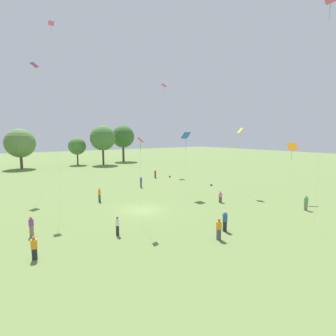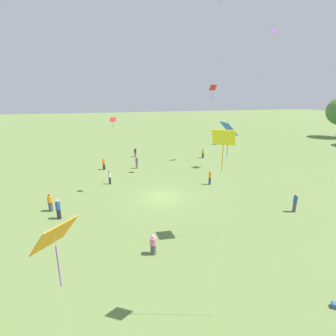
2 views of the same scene
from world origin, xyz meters
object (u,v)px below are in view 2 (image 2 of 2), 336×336
at_px(person_2, 50,203).
at_px(person_10, 295,203).
at_px(person_8, 58,209).
at_px(kite_0, 55,240).
at_px(kite_9, 256,76).
at_px(picnic_bag_0, 336,305).
at_px(person_0, 203,153).
at_px(person_11, 104,164).
at_px(kite_2, 274,40).
at_px(kite_6, 228,131).
at_px(kite_1, 213,90).
at_px(person_1, 135,152).
at_px(person_5, 137,163).
at_px(person_6, 210,177).
at_px(kite_4, 219,22).
at_px(person_7, 110,177).
at_px(person_3, 153,245).
at_px(kite_8, 223,145).
at_px(kite_3, 113,124).

xyz_separation_m(person_2, person_10, (5.54, 22.93, 0.05)).
relative_size(person_8, kite_0, 0.25).
distance_m(kite_9, picnic_bag_0, 47.62).
height_order(person_0, person_11, person_0).
height_order(person_8, kite_2, kite_2).
distance_m(kite_0, kite_6, 14.27).
xyz_separation_m(person_2, kite_1, (-14.67, 22.35, 10.46)).
xyz_separation_m(person_1, person_5, (7.16, -0.57, 0.07)).
bearing_deg(person_8, kite_1, -59.95).
xyz_separation_m(person_6, kite_9, (-21.71, 18.09, 13.24)).
bearing_deg(person_10, picnic_bag_0, 132.33).
relative_size(kite_1, kite_4, 0.55).
relative_size(person_1, person_7, 0.97).
height_order(kite_4, kite_9, kite_4).
distance_m(person_3, person_10, 14.91).
relative_size(person_1, kite_0, 0.22).
bearing_deg(picnic_bag_0, person_6, 178.02).
distance_m(person_2, kite_8, 20.21).
bearing_deg(person_2, person_3, -93.36).
xyz_separation_m(person_1, kite_8, (35.04, 0.12, 8.25)).
relative_size(kite_2, kite_3, 2.23).
xyz_separation_m(person_1, person_8, (21.73, -9.39, 0.13)).
height_order(kite_2, kite_8, kite_2).
distance_m(person_3, person_5, 21.91).
distance_m(person_1, person_8, 23.68).
bearing_deg(kite_9, kite_6, -126.02).
height_order(kite_2, kite_6, kite_2).
bearing_deg(kite_8, kite_4, -36.34).
distance_m(kite_0, picnic_bag_0, 14.93).
height_order(kite_6, picnic_bag_0, kite_6).
bearing_deg(person_0, person_8, 30.14).
bearing_deg(person_5, person_0, 143.36).
relative_size(person_10, picnic_bag_0, 3.86).
distance_m(person_0, person_10, 22.01).
distance_m(person_10, person_11, 25.91).
bearing_deg(person_5, picnic_bag_0, 50.21).
height_order(person_0, kite_8, kite_8).
bearing_deg(person_2, person_1, 16.19).
distance_m(person_1, person_3, 29.09).
xyz_separation_m(person_3, kite_4, (-17.12, 11.47, 18.52)).
bearing_deg(kite_8, person_10, -66.36).
xyz_separation_m(person_5, kite_4, (4.75, 10.08, 18.38)).
relative_size(person_8, kite_2, 0.10).
xyz_separation_m(person_6, kite_2, (-5.14, 10.34, 16.83)).
bearing_deg(person_10, kite_2, -39.77).
bearing_deg(person_2, person_8, -107.13).
bearing_deg(person_1, kite_1, -24.78).
distance_m(person_5, person_11, 4.84).
distance_m(person_2, person_6, 18.23).
height_order(person_1, kite_9, kite_9).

